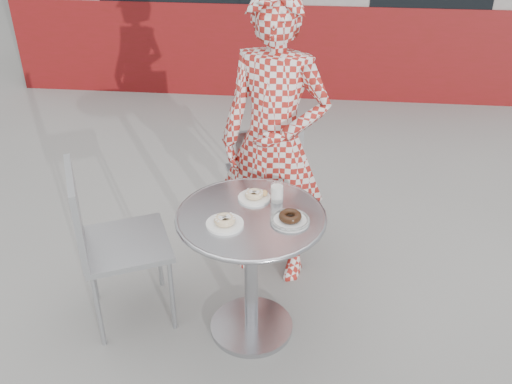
# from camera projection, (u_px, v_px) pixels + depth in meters

# --- Properties ---
(ground) EXTENTS (60.00, 60.00, 0.00)m
(ground) POSITION_uv_depth(u_px,v_px,m) (253.00, 330.00, 3.25)
(ground) COLOR gray
(ground) RESTS_ON ground
(bistro_table) EXTENTS (0.77, 0.77, 0.78)m
(bistro_table) POSITION_uv_depth(u_px,v_px,m) (251.00, 245.00, 2.97)
(bistro_table) COLOR silver
(bistro_table) RESTS_ON ground
(chair_far) EXTENTS (0.54, 0.55, 0.90)m
(chair_far) POSITION_uv_depth(u_px,v_px,m) (262.00, 201.00, 3.93)
(chair_far) COLOR #A6A9AE
(chair_far) RESTS_ON ground
(chair_left) EXTENTS (0.62, 0.62, 0.98)m
(chair_left) POSITION_uv_depth(u_px,v_px,m) (127.00, 273.00, 3.22)
(chair_left) COLOR #A6A9AE
(chair_left) RESTS_ON ground
(seated_person) EXTENTS (0.74, 0.59, 1.78)m
(seated_person) POSITION_uv_depth(u_px,v_px,m) (274.00, 144.00, 3.31)
(seated_person) COLOR maroon
(seated_person) RESTS_ON ground
(plate_far) EXTENTS (0.17, 0.17, 0.05)m
(plate_far) POSITION_uv_depth(u_px,v_px,m) (255.00, 196.00, 2.99)
(plate_far) COLOR white
(plate_far) RESTS_ON bistro_table
(plate_near) EXTENTS (0.19, 0.19, 0.05)m
(plate_near) POSITION_uv_depth(u_px,v_px,m) (225.00, 222.00, 2.78)
(plate_near) COLOR white
(plate_near) RESTS_ON bistro_table
(plate_checker) EXTENTS (0.20, 0.20, 0.05)m
(plate_checker) POSITION_uv_depth(u_px,v_px,m) (290.00, 219.00, 2.81)
(plate_checker) COLOR white
(plate_checker) RESTS_ON bistro_table
(milk_cup) EXTENTS (0.07, 0.07, 0.11)m
(milk_cup) POSITION_uv_depth(u_px,v_px,m) (277.00, 193.00, 2.95)
(milk_cup) COLOR white
(milk_cup) RESTS_ON bistro_table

